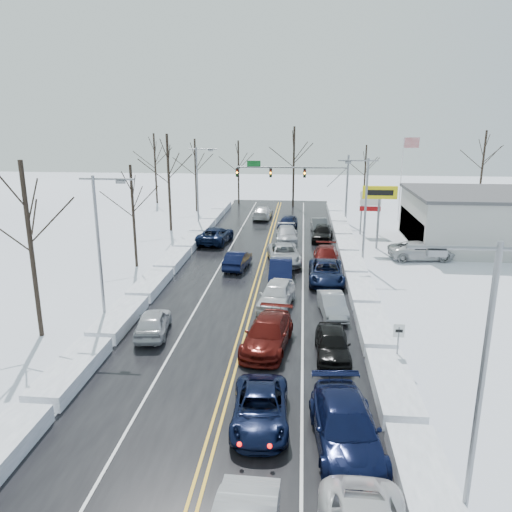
# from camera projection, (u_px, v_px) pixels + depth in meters

# --- Properties ---
(ground) EXTENTS (160.00, 160.00, 0.00)m
(ground) POSITION_uv_depth(u_px,v_px,m) (251.00, 305.00, 33.51)
(ground) COLOR silver
(ground) RESTS_ON ground
(road_surface) EXTENTS (14.00, 84.00, 0.01)m
(road_surface) POSITION_uv_depth(u_px,v_px,m) (253.00, 294.00, 35.43)
(road_surface) COLOR black
(road_surface) RESTS_ON ground
(snow_bank_left) EXTENTS (1.78, 72.00, 0.76)m
(snow_bank_left) POSITION_uv_depth(u_px,v_px,m) (149.00, 291.00, 36.11)
(snow_bank_left) COLOR white
(snow_bank_left) RESTS_ON ground
(snow_bank_right) EXTENTS (1.78, 72.00, 0.76)m
(snow_bank_right) POSITION_uv_depth(u_px,v_px,m) (362.00, 298.00, 34.75)
(snow_bank_right) COLOR white
(snow_bank_right) RESTS_ON ground
(traffic_signal_mast) EXTENTS (13.28, 0.39, 8.00)m
(traffic_signal_mast) POSITION_uv_depth(u_px,v_px,m) (304.00, 176.00, 58.59)
(traffic_signal_mast) COLOR slate
(traffic_signal_mast) RESTS_ON ground
(tires_plus_sign) EXTENTS (3.20, 0.34, 6.00)m
(tires_plus_sign) POSITION_uv_depth(u_px,v_px,m) (380.00, 197.00, 46.58)
(tires_plus_sign) COLOR slate
(tires_plus_sign) RESTS_ON ground
(used_vehicles_sign) EXTENTS (2.20, 0.22, 4.65)m
(used_vehicles_sign) POSITION_uv_depth(u_px,v_px,m) (370.00, 204.00, 52.79)
(used_vehicles_sign) COLOR slate
(used_vehicles_sign) RESTS_ON ground
(speed_limit_sign) EXTENTS (0.55, 0.09, 2.35)m
(speed_limit_sign) POSITION_uv_depth(u_px,v_px,m) (398.00, 338.00, 24.66)
(speed_limit_sign) COLOR slate
(speed_limit_sign) RESTS_ON ground
(flagpole) EXTENTS (1.87, 1.20, 10.00)m
(flagpole) POSITION_uv_depth(u_px,v_px,m) (403.00, 172.00, 59.35)
(flagpole) COLOR silver
(flagpole) RESTS_ON ground
(streetlight_se) EXTENTS (3.20, 0.25, 9.00)m
(streetlight_se) POSITION_uv_depth(u_px,v_px,m) (476.00, 368.00, 14.08)
(streetlight_se) COLOR slate
(streetlight_se) RESTS_ON ground
(streetlight_ne) EXTENTS (3.20, 0.25, 9.00)m
(streetlight_ne) POSITION_uv_depth(u_px,v_px,m) (363.00, 204.00, 40.94)
(streetlight_ne) COLOR slate
(streetlight_ne) RESTS_ON ground
(streetlight_sw) EXTENTS (3.20, 0.25, 9.00)m
(streetlight_sw) POSITION_uv_depth(u_px,v_px,m) (101.00, 239.00, 28.99)
(streetlight_sw) COLOR slate
(streetlight_sw) RESTS_ON ground
(streetlight_nw) EXTENTS (3.20, 0.25, 9.00)m
(streetlight_nw) POSITION_uv_depth(u_px,v_px,m) (199.00, 181.00, 55.85)
(streetlight_nw) COLOR slate
(streetlight_nw) RESTS_ON ground
(tree_left_b) EXTENTS (4.00, 4.00, 10.00)m
(tree_left_b) POSITION_uv_depth(u_px,v_px,m) (27.00, 216.00, 26.91)
(tree_left_b) COLOR #2D231C
(tree_left_b) RESTS_ON ground
(tree_left_c) EXTENTS (3.40, 3.40, 8.50)m
(tree_left_c) POSITION_uv_depth(u_px,v_px,m) (132.00, 197.00, 40.53)
(tree_left_c) COLOR #2D231C
(tree_left_c) RESTS_ON ground
(tree_left_d) EXTENTS (4.20, 4.20, 10.50)m
(tree_left_d) POSITION_uv_depth(u_px,v_px,m) (168.00, 164.00, 53.65)
(tree_left_d) COLOR #2D231C
(tree_left_d) RESTS_ON ground
(tree_left_e) EXTENTS (3.80, 3.80, 9.50)m
(tree_left_e) POSITION_uv_depth(u_px,v_px,m) (195.00, 161.00, 65.31)
(tree_left_e) COLOR #2D231C
(tree_left_e) RESTS_ON ground
(tree_far_a) EXTENTS (4.00, 4.00, 10.00)m
(tree_far_a) POSITION_uv_depth(u_px,v_px,m) (155.00, 155.00, 71.62)
(tree_far_a) COLOR #2D231C
(tree_far_a) RESTS_ON ground
(tree_far_b) EXTENTS (3.60, 3.60, 9.00)m
(tree_far_b) POSITION_uv_depth(u_px,v_px,m) (238.00, 160.00, 71.69)
(tree_far_b) COLOR #2D231C
(tree_far_b) RESTS_ON ground
(tree_far_c) EXTENTS (4.40, 4.40, 11.00)m
(tree_far_c) POSITION_uv_depth(u_px,v_px,m) (294.00, 151.00, 68.69)
(tree_far_c) COLOR #2D231C
(tree_far_c) RESTS_ON ground
(tree_far_d) EXTENTS (3.40, 3.40, 8.50)m
(tree_far_d) POSITION_uv_depth(u_px,v_px,m) (366.00, 164.00, 69.70)
(tree_far_d) COLOR #2D231C
(tree_far_d) RESTS_ON ground
(tree_far_e) EXTENTS (4.20, 4.20, 10.50)m
(tree_far_e) POSITION_uv_depth(u_px,v_px,m) (484.00, 154.00, 68.37)
(tree_far_e) COLOR #2D231C
(tree_far_e) RESTS_ON ground
(queued_car_2) EXTENTS (2.53, 5.05, 1.37)m
(queued_car_2) POSITION_uv_depth(u_px,v_px,m) (260.00, 423.00, 20.52)
(queued_car_2) COLOR black
(queued_car_2) RESTS_ON ground
(queued_car_3) EXTENTS (2.96, 5.80, 1.61)m
(queued_car_3) POSITION_uv_depth(u_px,v_px,m) (267.00, 348.00, 27.25)
(queued_car_3) COLOR #470C09
(queued_car_3) RESTS_ON ground
(queued_car_4) EXTENTS (2.69, 5.24, 1.71)m
(queued_car_4) POSITION_uv_depth(u_px,v_px,m) (276.00, 307.00, 33.13)
(queued_car_4) COLOR silver
(queued_car_4) RESTS_ON ground
(queued_car_5) EXTENTS (1.83, 5.00, 1.64)m
(queued_car_5) POSITION_uv_depth(u_px,v_px,m) (281.00, 281.00, 38.40)
(queued_car_5) COLOR black
(queued_car_5) RESTS_ON ground
(queued_car_6) EXTENTS (3.37, 6.02, 1.59)m
(queued_car_6) POSITION_uv_depth(u_px,v_px,m) (284.00, 263.00, 43.16)
(queued_car_6) COLOR #A2A4A9
(queued_car_6) RESTS_ON ground
(queued_car_7) EXTENTS (2.38, 5.33, 1.52)m
(queued_car_7) POSITION_uv_depth(u_px,v_px,m) (286.00, 242.00, 50.55)
(queued_car_7) COLOR #AAACB2
(queued_car_7) RESTS_ON ground
(queued_car_8) EXTENTS (2.46, 4.82, 1.57)m
(queued_car_8) POSITION_uv_depth(u_px,v_px,m) (288.00, 229.00, 56.05)
(queued_car_8) COLOR black
(queued_car_8) RESTS_ON ground
(queued_car_11) EXTENTS (2.94, 6.11, 1.72)m
(queued_car_11) POSITION_uv_depth(u_px,v_px,m) (345.00, 447.00, 19.04)
(queued_car_11) COLOR black
(queued_car_11) RESTS_ON ground
(queued_car_12) EXTENTS (1.83, 4.40, 1.49)m
(queued_car_12) POSITION_uv_depth(u_px,v_px,m) (332.00, 356.00, 26.25)
(queued_car_12) COLOR black
(queued_car_12) RESTS_ON ground
(queued_car_13) EXTENTS (1.93, 4.28, 1.36)m
(queued_car_13) POSITION_uv_depth(u_px,v_px,m) (332.00, 315.00, 31.80)
(queued_car_13) COLOR #919398
(queued_car_13) RESTS_ON ground
(queued_car_14) EXTENTS (2.66, 5.71, 1.58)m
(queued_car_14) POSITION_uv_depth(u_px,v_px,m) (326.00, 282.00, 38.17)
(queued_car_14) COLOR black
(queued_car_14) RESTS_ON ground
(queued_car_15) EXTENTS (2.35, 5.35, 1.53)m
(queued_car_15) POSITION_uv_depth(u_px,v_px,m) (326.00, 265.00, 42.50)
(queued_car_15) COLOR #4B0B0A
(queued_car_15) RESTS_ON ground
(queued_car_16) EXTENTS (2.48, 5.05, 1.66)m
(queued_car_16) POSITION_uv_depth(u_px,v_px,m) (322.00, 240.00, 51.10)
(queued_car_16) COLOR black
(queued_car_16) RESTS_ON ground
(queued_car_17) EXTENTS (1.93, 4.71, 1.52)m
(queued_car_17) POSITION_uv_depth(u_px,v_px,m) (319.00, 232.00, 54.57)
(queued_car_17) COLOR #414446
(queued_car_17) RESTS_ON ground
(oncoming_car_0) EXTENTS (2.05, 4.59, 1.46)m
(oncoming_car_0) POSITION_uv_depth(u_px,v_px,m) (238.00, 268.00, 41.66)
(oncoming_car_0) COLOR black
(oncoming_car_0) RESTS_ON ground
(oncoming_car_1) EXTENTS (3.36, 6.11, 1.62)m
(oncoming_car_1) POSITION_uv_depth(u_px,v_px,m) (216.00, 243.00, 50.12)
(oncoming_car_1) COLOR black
(oncoming_car_1) RESTS_ON ground
(oncoming_car_2) EXTENTS (2.41, 5.38, 1.53)m
(oncoming_car_2) POSITION_uv_depth(u_px,v_px,m) (263.00, 219.00, 62.13)
(oncoming_car_2) COLOR silver
(oncoming_car_2) RESTS_ON ground
(oncoming_car_3) EXTENTS (2.25, 4.48, 1.47)m
(oncoming_car_3) POSITION_uv_depth(u_px,v_px,m) (154.00, 334.00, 28.97)
(oncoming_car_3) COLOR #ADB0B6
(oncoming_car_3) RESTS_ON ground
(parked_car_0) EXTENTS (5.92, 3.20, 1.58)m
(parked_car_0) POSITION_uv_depth(u_px,v_px,m) (421.00, 259.00, 44.28)
(parked_car_0) COLOR silver
(parked_car_0) RESTS_ON ground
(parked_car_1) EXTENTS (2.65, 5.16, 1.43)m
(parked_car_1) POSITION_uv_depth(u_px,v_px,m) (446.00, 252.00, 46.78)
(parked_car_1) COLOR #3E4043
(parked_car_1) RESTS_ON ground
(parked_car_2) EXTENTS (2.09, 4.14, 1.35)m
(parked_car_2) POSITION_uv_depth(u_px,v_px,m) (413.00, 236.00, 53.15)
(parked_car_2) COLOR black
(parked_car_2) RESTS_ON ground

